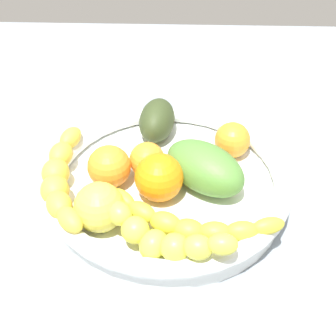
{
  "coord_description": "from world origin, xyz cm",
  "views": [
    {
      "loc": [
        -1.65,
        49.41,
        50.07
      ],
      "look_at": [
        0.0,
        0.0,
        8.36
      ],
      "focal_mm": 50.69,
      "sensor_mm": 36.0,
      "label": 1
    }
  ],
  "objects_px": {
    "apple_yellow": "(99,207)",
    "mango_green": "(205,166)",
    "orange_front": "(159,177)",
    "banana_draped_left": "(190,224)",
    "orange_mid_right": "(232,140)",
    "orange_rear": "(109,166)",
    "fruit_bowl": "(168,184)",
    "banana_arching_top": "(60,179)",
    "orange_mid_left": "(147,160)",
    "avocado_dark": "(157,120)",
    "banana_draped_right": "(156,234)"
  },
  "relations": [
    {
      "from": "apple_yellow",
      "to": "mango_green",
      "type": "bearing_deg",
      "value": -147.86
    },
    {
      "from": "orange_front",
      "to": "banana_draped_left",
      "type": "bearing_deg",
      "value": 120.02
    },
    {
      "from": "orange_mid_right",
      "to": "orange_rear",
      "type": "distance_m",
      "value": 0.19
    },
    {
      "from": "fruit_bowl",
      "to": "mango_green",
      "type": "relative_size",
      "value": 2.77
    },
    {
      "from": "mango_green",
      "to": "banana_arching_top",
      "type": "bearing_deg",
      "value": 7.6
    },
    {
      "from": "orange_mid_right",
      "to": "mango_green",
      "type": "xyz_separation_m",
      "value": [
        0.04,
        0.07,
        0.01
      ]
    },
    {
      "from": "orange_rear",
      "to": "apple_yellow",
      "type": "xyz_separation_m",
      "value": [
        0.0,
        0.08,
        0.0
      ]
    },
    {
      "from": "orange_mid_left",
      "to": "avocado_dark",
      "type": "height_order",
      "value": "avocado_dark"
    },
    {
      "from": "mango_green",
      "to": "orange_front",
      "type": "bearing_deg",
      "value": 23.23
    },
    {
      "from": "banana_arching_top",
      "to": "banana_draped_right",
      "type": "bearing_deg",
      "value": 143.41
    },
    {
      "from": "banana_draped_right",
      "to": "orange_rear",
      "type": "distance_m",
      "value": 0.14
    },
    {
      "from": "banana_draped_right",
      "to": "banana_arching_top",
      "type": "relative_size",
      "value": 0.82
    },
    {
      "from": "orange_front",
      "to": "apple_yellow",
      "type": "relative_size",
      "value": 1.03
    },
    {
      "from": "banana_draped_left",
      "to": "orange_mid_left",
      "type": "height_order",
      "value": "orange_mid_left"
    },
    {
      "from": "banana_draped_left",
      "to": "orange_mid_right",
      "type": "bearing_deg",
      "value": -110.61
    },
    {
      "from": "orange_mid_left",
      "to": "orange_rear",
      "type": "bearing_deg",
      "value": 23.18
    },
    {
      "from": "banana_draped_left",
      "to": "banana_draped_right",
      "type": "xyz_separation_m",
      "value": [
        0.04,
        0.03,
        0.01
      ]
    },
    {
      "from": "orange_front",
      "to": "orange_mid_right",
      "type": "height_order",
      "value": "orange_front"
    },
    {
      "from": "orange_mid_left",
      "to": "apple_yellow",
      "type": "distance_m",
      "value": 0.12
    },
    {
      "from": "fruit_bowl",
      "to": "banana_arching_top",
      "type": "distance_m",
      "value": 0.15
    },
    {
      "from": "banana_arching_top",
      "to": "orange_rear",
      "type": "relative_size",
      "value": 3.57
    },
    {
      "from": "apple_yellow",
      "to": "fruit_bowl",
      "type": "bearing_deg",
      "value": -135.75
    },
    {
      "from": "orange_front",
      "to": "orange_mid_right",
      "type": "bearing_deg",
      "value": -137.63
    },
    {
      "from": "banana_draped_left",
      "to": "orange_rear",
      "type": "relative_size",
      "value": 3.75
    },
    {
      "from": "banana_arching_top",
      "to": "mango_green",
      "type": "height_order",
      "value": "mango_green"
    },
    {
      "from": "banana_arching_top",
      "to": "banana_draped_left",
      "type": "bearing_deg",
      "value": 157.55
    },
    {
      "from": "mango_green",
      "to": "apple_yellow",
      "type": "relative_size",
      "value": 1.92
    },
    {
      "from": "orange_mid_left",
      "to": "orange_rear",
      "type": "distance_m",
      "value": 0.06
    },
    {
      "from": "orange_front",
      "to": "orange_rear",
      "type": "xyz_separation_m",
      "value": [
        0.07,
        -0.02,
        -0.0
      ]
    },
    {
      "from": "fruit_bowl",
      "to": "orange_rear",
      "type": "bearing_deg",
      "value": -0.47
    },
    {
      "from": "avocado_dark",
      "to": "banana_arching_top",
      "type": "bearing_deg",
      "value": 48.91
    },
    {
      "from": "banana_draped_right",
      "to": "orange_mid_right",
      "type": "bearing_deg",
      "value": -117.83
    },
    {
      "from": "fruit_bowl",
      "to": "orange_front",
      "type": "bearing_deg",
      "value": 64.55
    },
    {
      "from": "banana_draped_left",
      "to": "mango_green",
      "type": "distance_m",
      "value": 0.1
    },
    {
      "from": "orange_mid_right",
      "to": "apple_yellow",
      "type": "bearing_deg",
      "value": 40.9
    },
    {
      "from": "orange_front",
      "to": "apple_yellow",
      "type": "bearing_deg",
      "value": 38.63
    },
    {
      "from": "avocado_dark",
      "to": "orange_mid_left",
      "type": "bearing_deg",
      "value": 84.62
    },
    {
      "from": "banana_draped_left",
      "to": "fruit_bowl",
      "type": "bearing_deg",
      "value": -72.28
    },
    {
      "from": "banana_draped_right",
      "to": "orange_mid_left",
      "type": "relative_size",
      "value": 3.47
    },
    {
      "from": "apple_yellow",
      "to": "avocado_dark",
      "type": "bearing_deg",
      "value": -107.18
    },
    {
      "from": "fruit_bowl",
      "to": "orange_front",
      "type": "xyz_separation_m",
      "value": [
        0.01,
        0.02,
        0.03
      ]
    },
    {
      "from": "orange_mid_right",
      "to": "apple_yellow",
      "type": "relative_size",
      "value": 0.83
    },
    {
      "from": "fruit_bowl",
      "to": "apple_yellow",
      "type": "relative_size",
      "value": 5.32
    },
    {
      "from": "banana_arching_top",
      "to": "orange_front",
      "type": "xyz_separation_m",
      "value": [
        -0.13,
        0.0,
        0.01
      ]
    },
    {
      "from": "orange_mid_left",
      "to": "banana_draped_right",
      "type": "bearing_deg",
      "value": 98.05
    },
    {
      "from": "banana_draped_right",
      "to": "mango_green",
      "type": "xyz_separation_m",
      "value": [
        -0.06,
        -0.13,
        -0.0
      ]
    },
    {
      "from": "avocado_dark",
      "to": "fruit_bowl",
      "type": "bearing_deg",
      "value": 100.13
    },
    {
      "from": "orange_mid_right",
      "to": "orange_rear",
      "type": "xyz_separation_m",
      "value": [
        0.17,
        0.07,
        0.0
      ]
    },
    {
      "from": "mango_green",
      "to": "avocado_dark",
      "type": "distance_m",
      "value": 0.14
    },
    {
      "from": "orange_rear",
      "to": "avocado_dark",
      "type": "relative_size",
      "value": 0.67
    }
  ]
}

